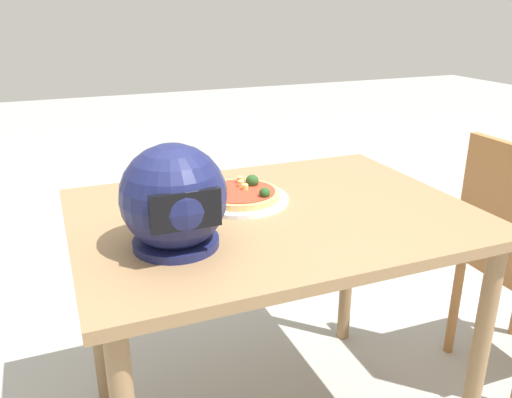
{
  "coord_description": "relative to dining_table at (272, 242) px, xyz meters",
  "views": [
    {
      "loc": [
        0.55,
        1.23,
        1.32
      ],
      "look_at": [
        0.03,
        -0.05,
        0.8
      ],
      "focal_mm": 36.53,
      "sensor_mm": 36.0,
      "label": 1
    }
  ],
  "objects": [
    {
      "name": "motorcycle_helmet",
      "position": [
        0.31,
        0.12,
        0.22
      ],
      "size": [
        0.25,
        0.25,
        0.25
      ],
      "color": "#191E4C",
      "rests_on": "dining_table"
    },
    {
      "name": "pizza_plate",
      "position": [
        0.06,
        -0.1,
        0.11
      ],
      "size": [
        0.28,
        0.28,
        0.01
      ],
      "primitive_type": "cylinder",
      "color": "white",
      "rests_on": "dining_table"
    },
    {
      "name": "pizza",
      "position": [
        0.06,
        -0.1,
        0.13
      ],
      "size": [
        0.23,
        0.23,
        0.06
      ],
      "color": "tan",
      "rests_on": "pizza_plate"
    },
    {
      "name": "dining_table",
      "position": [
        0.0,
        0.0,
        0.0
      ],
      "size": [
        1.09,
        0.81,
        0.78
      ],
      "color": "olive",
      "rests_on": "ground"
    }
  ]
}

